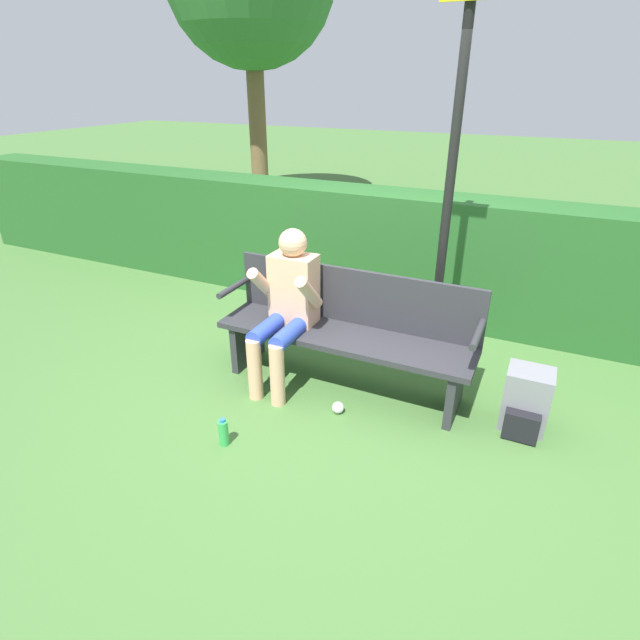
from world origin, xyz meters
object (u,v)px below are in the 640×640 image
object	(u,v)px
person_seated	(287,303)
signpost	(452,167)
water_bottle	(224,433)
park_bench	(347,329)
backpack	(526,402)

from	to	relation	value
person_seated	signpost	size ratio (longest dim) A/B	0.41
person_seated	water_bottle	world-z (taller)	person_seated
signpost	person_seated	bearing A→B (deg)	-148.49
park_bench	backpack	distance (m)	1.37
signpost	water_bottle	bearing A→B (deg)	-123.38
park_bench	signpost	distance (m)	1.40
water_bottle	signpost	world-z (taller)	signpost
water_bottle	signpost	bearing A→B (deg)	56.62
person_seated	backpack	bearing A→B (deg)	3.94
park_bench	signpost	size ratio (longest dim) A/B	0.67
park_bench	person_seated	bearing A→B (deg)	-162.25
backpack	signpost	distance (m)	1.71
person_seated	water_bottle	bearing A→B (deg)	-90.11
backpack	person_seated	bearing A→B (deg)	-176.06
water_bottle	signpost	size ratio (longest dim) A/B	0.07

